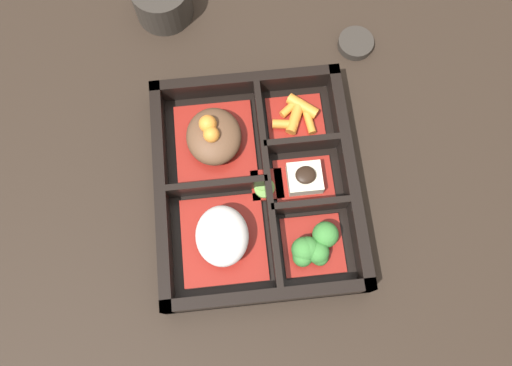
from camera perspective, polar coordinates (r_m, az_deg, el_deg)
The scene contains 11 objects.
ground_plane at distance 0.64m, azimuth 0.00°, elevation -0.65°, with size 3.00×3.00×0.00m, color black.
bento_base at distance 0.64m, azimuth 0.00°, elevation -0.52°, with size 0.29×0.25×0.01m.
bento_rim at distance 0.62m, azimuth 0.36°, elevation -0.03°, with size 0.29×0.25×0.04m.
bowl_rice at distance 0.60m, azimuth -3.86°, elevation -6.14°, with size 0.11×0.10×0.05m.
bowl_stew at distance 0.64m, azimuth -4.85°, elevation 5.27°, with size 0.11×0.10×0.05m.
bowl_greens at distance 0.60m, azimuth 6.55°, elevation -7.28°, with size 0.07×0.07×0.04m.
bowl_tofu at distance 0.63m, azimuth 5.50°, elevation 0.83°, with size 0.06×0.07×0.03m.
bowl_carrots at distance 0.66m, azimuth 4.61°, elevation 7.63°, with size 0.06×0.07×0.02m.
bowl_pickles at distance 0.63m, azimuth 1.10°, elevation -0.24°, with size 0.04×0.04×0.01m.
tea_cup at distance 0.75m, azimuth -10.69°, elevation 19.90°, with size 0.08×0.08×0.05m.
sauce_dish at distance 0.74m, azimuth 11.32°, elevation 15.40°, with size 0.05×0.05×0.01m.
Camera 1 is at (-0.18, 0.02, 0.62)m, focal length 35.00 mm.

